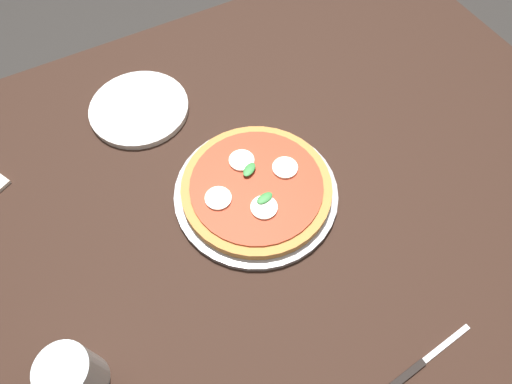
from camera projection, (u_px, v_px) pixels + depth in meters
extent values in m
plane|color=#2D2B28|center=(276.00, 299.00, 1.49)|extent=(6.00, 6.00, 0.00)
cube|color=black|center=(290.00, 192.00, 0.89)|extent=(1.36, 1.14, 0.04)
cube|color=black|center=(15.00, 213.00, 1.27)|extent=(0.07, 0.07, 0.68)
cube|color=black|center=(359.00, 71.00, 1.57)|extent=(0.07, 0.07, 0.68)
cylinder|color=#B2B2B7|center=(256.00, 193.00, 0.86)|extent=(0.32, 0.32, 0.01)
cylinder|color=#C6843F|center=(256.00, 188.00, 0.85)|extent=(0.29, 0.29, 0.02)
cylinder|color=#B7381E|center=(256.00, 185.00, 0.84)|extent=(0.25, 0.25, 0.00)
cylinder|color=white|center=(284.00, 168.00, 0.85)|extent=(0.05, 0.05, 0.00)
cylinder|color=white|center=(242.00, 160.00, 0.86)|extent=(0.05, 0.05, 0.00)
cylinder|color=white|center=(218.00, 198.00, 0.82)|extent=(0.05, 0.05, 0.00)
cylinder|color=white|center=(264.00, 207.00, 0.81)|extent=(0.05, 0.05, 0.00)
ellipsoid|color=#337F38|center=(265.00, 198.00, 0.81)|extent=(0.04, 0.02, 0.00)
ellipsoid|color=#337F38|center=(249.00, 169.00, 0.84)|extent=(0.04, 0.03, 0.00)
cylinder|color=white|center=(139.00, 108.00, 0.97)|extent=(0.21, 0.21, 0.01)
cube|color=black|center=(408.00, 374.00, 0.69)|extent=(0.07, 0.02, 0.01)
cube|color=silver|center=(446.00, 343.00, 0.72)|extent=(0.10, 0.02, 0.00)
cylinder|color=silver|center=(73.00, 375.00, 0.65)|extent=(0.08, 0.08, 0.10)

